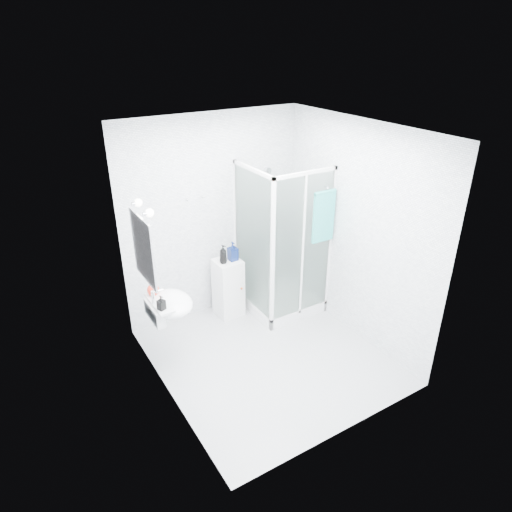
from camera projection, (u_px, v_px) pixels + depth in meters
room at (269, 257)px, 4.75m from camera, size 2.40×2.60×2.60m
shower_enclosure at (279, 281)px, 6.03m from camera, size 0.90×0.95×2.00m
wall_basin at (168, 305)px, 4.85m from camera, size 0.46×0.56×0.35m
mirror at (143, 249)px, 4.45m from camera, size 0.02×0.60×0.70m
vanity_lights at (143, 208)px, 4.29m from camera, size 0.10×0.40×0.08m
wall_hooks at (195, 198)px, 5.45m from camera, size 0.23×0.06×0.03m
storage_cabinet at (228, 288)px, 5.97m from camera, size 0.33×0.36×0.79m
hand_towel at (324, 215)px, 5.44m from camera, size 0.30×0.04×0.65m
shampoo_bottle_a at (223, 254)px, 5.69m from camera, size 0.12×0.13×0.24m
shampoo_bottle_b at (233, 251)px, 5.77m from camera, size 0.11×0.12×0.25m
soap_dispenser_orange at (153, 288)px, 4.88m from camera, size 0.18×0.18×0.17m
soap_dispenser_black at (161, 303)px, 4.62m from camera, size 0.09×0.09×0.16m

